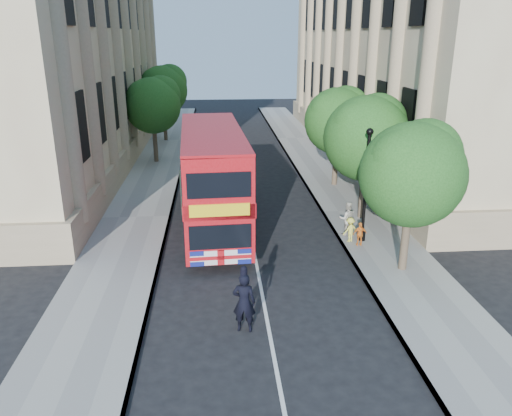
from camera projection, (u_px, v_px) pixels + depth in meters
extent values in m
plane|color=black|center=(266.00, 317.00, 16.85)|extent=(120.00, 120.00, 0.00)
cube|color=gray|center=(354.00, 212.00, 26.69)|extent=(3.50, 80.00, 0.12)
cube|color=gray|center=(137.00, 218.00, 25.81)|extent=(3.50, 80.00, 0.12)
cube|color=tan|center=(417.00, 35.00, 37.53)|extent=(12.00, 38.00, 18.00)
cube|color=tan|center=(40.00, 35.00, 35.42)|extent=(12.00, 38.00, 18.00)
cylinder|color=#473828|center=(405.00, 238.00, 19.65)|extent=(0.32, 0.32, 2.86)
sphere|color=#1E4D19|center=(412.00, 175.00, 18.79)|extent=(4.00, 4.00, 4.00)
sphere|color=#1E4D19|center=(425.00, 155.00, 19.00)|extent=(2.80, 2.80, 2.80)
sphere|color=#1E4D19|center=(403.00, 164.00, 18.30)|extent=(2.60, 2.60, 2.60)
cylinder|color=#473828|center=(362.00, 192.00, 25.28)|extent=(0.32, 0.32, 2.99)
sphere|color=#1E4D19|center=(366.00, 139.00, 24.38)|extent=(4.20, 4.20, 4.20)
sphere|color=#1E4D19|center=(377.00, 123.00, 24.58)|extent=(2.94, 2.94, 2.94)
sphere|color=#1E4D19|center=(359.00, 129.00, 23.88)|extent=(2.73, 2.73, 2.73)
cylinder|color=#473828|center=(335.00, 164.00, 30.94)|extent=(0.32, 0.32, 2.90)
sphere|color=#1E4D19|center=(337.00, 121.00, 30.07)|extent=(4.00, 4.00, 4.00)
sphere|color=#1E4D19|center=(346.00, 109.00, 30.27)|extent=(2.80, 2.80, 2.80)
sphere|color=#1E4D19|center=(331.00, 113.00, 29.57)|extent=(2.60, 2.60, 2.60)
cylinder|color=#473828|center=(155.00, 143.00, 36.61)|extent=(0.32, 0.32, 2.99)
sphere|color=#1E4D19|center=(153.00, 106.00, 35.71)|extent=(4.00, 4.00, 4.00)
sphere|color=#1E4D19|center=(161.00, 95.00, 35.91)|extent=(2.80, 2.80, 2.80)
sphere|color=#1E4D19|center=(145.00, 98.00, 35.21)|extent=(2.60, 2.60, 2.60)
cylinder|color=#473828|center=(165.00, 123.00, 44.11)|extent=(0.32, 0.32, 3.17)
sphere|color=#1E4D19|center=(163.00, 90.00, 43.16)|extent=(4.20, 4.20, 4.20)
sphere|color=#1E4D19|center=(170.00, 81.00, 43.35)|extent=(2.94, 2.94, 2.94)
sphere|color=#1E4D19|center=(156.00, 84.00, 42.65)|extent=(2.73, 2.73, 2.73)
cylinder|color=black|center=(362.00, 235.00, 22.76)|extent=(0.30, 0.30, 0.50)
cylinder|color=black|center=(366.00, 188.00, 22.02)|extent=(0.14, 0.14, 5.00)
sphere|color=black|center=(370.00, 132.00, 21.20)|extent=(0.32, 0.32, 0.32)
cube|color=#A80B11|center=(213.00, 177.00, 23.66)|extent=(3.23, 10.46, 4.30)
cube|color=black|center=(213.00, 196.00, 23.98)|extent=(3.26, 9.82, 0.98)
cube|color=black|center=(212.00, 154.00, 23.30)|extent=(3.26, 9.82, 0.98)
cube|color=yellow|center=(220.00, 210.00, 18.78)|extent=(2.29, 0.19, 0.49)
cylinder|color=black|center=(189.00, 250.00, 20.79)|extent=(0.36, 1.10, 1.09)
cylinder|color=black|center=(248.00, 247.00, 21.09)|extent=(0.36, 1.10, 1.09)
cylinder|color=black|center=(189.00, 198.00, 27.41)|extent=(0.36, 1.10, 1.09)
cylinder|color=black|center=(233.00, 196.00, 27.71)|extent=(0.36, 1.10, 1.09)
cube|color=black|center=(203.00, 187.00, 26.00)|extent=(2.28, 2.06, 2.36)
cube|color=black|center=(203.00, 187.00, 25.01)|extent=(2.02, 0.13, 0.79)
cube|color=black|center=(203.00, 170.00, 28.25)|extent=(2.31, 3.63, 2.81)
cube|color=black|center=(204.00, 197.00, 28.06)|extent=(2.11, 5.43, 0.28)
cylinder|color=black|center=(184.00, 207.00, 26.15)|extent=(0.26, 0.90, 0.90)
cylinder|color=black|center=(223.00, 206.00, 26.34)|extent=(0.26, 0.90, 0.90)
cylinder|color=black|center=(187.00, 187.00, 29.64)|extent=(0.26, 0.90, 0.90)
cylinder|color=black|center=(221.00, 186.00, 29.82)|extent=(0.26, 0.90, 0.90)
imported|color=black|center=(244.00, 302.00, 15.78)|extent=(0.82, 0.62, 2.02)
imported|color=beige|center=(347.00, 218.00, 23.21)|extent=(0.79, 0.62, 1.62)
imported|color=orange|center=(360.00, 234.00, 22.10)|extent=(0.64, 0.28, 1.09)
imported|color=#DFDA4C|center=(350.00, 230.00, 22.54)|extent=(0.85, 0.71, 1.14)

